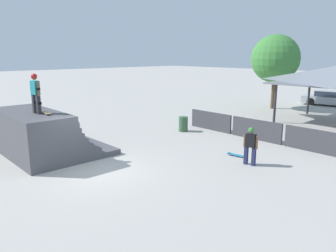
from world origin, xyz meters
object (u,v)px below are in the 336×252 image
Objects in this scene: bystander_walking at (251,143)px; skater_on_deck at (35,91)px; skateboard_on_ground at (236,155)px; parked_car_silver at (329,99)px; skateboard_on_deck at (46,113)px; trash_bin at (183,124)px; tree_beside_pavilion at (275,59)px.

skater_on_deck is at bearing 32.27° from bystander_walking.
skateboard_on_ground is 0.19× the size of parked_car_silver.
trash_bin is (0.06, 7.88, -1.60)m from skateboard_on_deck.
tree_beside_pavilion is 6.55m from parked_car_silver.
skater_on_deck is 1.96× the size of skateboard_on_deck.
tree_beside_pavilion is (-0.27, 19.17, 1.09)m from skater_on_deck.
bystander_walking is 0.35× the size of parked_car_silver.
skateboard_on_deck is 0.96× the size of skateboard_on_ground.
tree_beside_pavilion reaches higher than skateboard_on_deck.
skateboard_on_deck is at bearing 21.12° from skater_on_deck.
bystander_walking is at bearing 145.31° from skateboard_on_ground.
tree_beside_pavilion is at bearing -127.33° from parked_car_silver.
bystander_walking reaches higher than skateboard_on_ground.
parked_car_silver is at bearing 92.90° from skateboard_on_deck.
skateboard_on_ground is at bearing -91.09° from parked_car_silver.
skateboard_on_deck is at bearing -105.52° from parked_car_silver.
parked_car_silver is at bearing 84.04° from trash_bin.
skater_on_deck reaches higher than bystander_walking.
skateboard_on_ground is 14.50m from tree_beside_pavilion.
skater_on_deck is at bearing -93.50° from trash_bin.
skateboard_on_ground is 5.19m from trash_bin.
skateboard_on_deck reaches higher than skateboard_on_ground.
skateboard_on_deck is at bearing -87.87° from tree_beside_pavilion.
skateboard_on_deck reaches higher than trash_bin.
tree_beside_pavilion is at bearing 99.19° from skateboard_on_deck.
parked_car_silver is at bearing -87.08° from bystander_walking.
skateboard_on_deck reaches higher than parked_car_silver.
tree_beside_pavilion is 11.67m from trash_bin.
bystander_walking is (6.02, 5.69, -1.12)m from skateboard_on_deck.
skater_on_deck is 0.28× the size of tree_beside_pavilion.
trash_bin reaches higher than skateboard_on_ground.
tree_beside_pavilion reaches higher than skateboard_on_ground.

